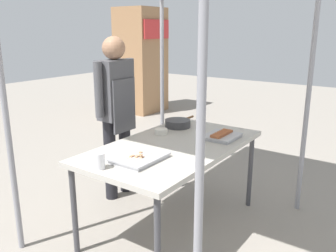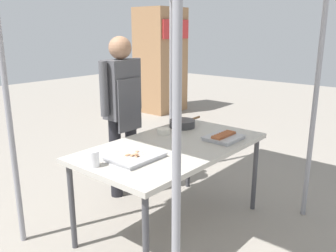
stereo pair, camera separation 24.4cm
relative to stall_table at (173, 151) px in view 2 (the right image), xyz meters
The scene contains 9 objects.
ground_plane 0.70m from the stall_table, ahead, with size 18.00×18.00×0.00m, color gray.
stall_table is the anchor object (origin of this frame).
tray_grilled_sausages 0.47m from the stall_table, 32.52° to the right, with size 0.31×0.27×0.06m.
tray_meat_skewers 0.44m from the stall_table, behind, with size 0.39×0.29×0.04m.
cooking_wok 0.56m from the stall_table, 29.43° to the left, with size 0.41×0.25×0.07m.
condiment_bowl 0.33m from the stall_table, 54.04° to the left, with size 0.11×0.11×0.05m, color silver.
drink_cup_near_edge 0.74m from the stall_table, behind, with size 0.08×0.08×0.11m, color white.
vendor_woman 0.88m from the stall_table, 76.04° to the left, with size 0.52×0.23×1.61m.
neighbor_stall_left 4.64m from the stall_table, 42.42° to the left, with size 0.86×0.80×2.08m.
Camera 2 is at (-2.17, -1.77, 1.67)m, focal length 38.29 mm.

